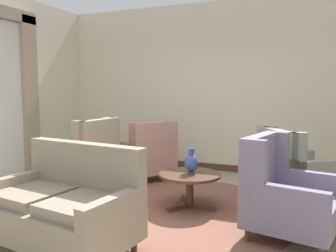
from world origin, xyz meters
The scene contains 13 objects.
ground centered at (0.00, 0.00, 0.00)m, with size 9.04×9.04×0.00m, color #9E896B.
wall_back centered at (0.00, 2.68, 1.57)m, with size 6.61×0.08×3.14m, color beige.
wall_left centered at (-3.23, 0.81, 1.57)m, with size 0.08×3.76×3.14m, color beige.
baseboard_back centered at (0.00, 2.63, 0.06)m, with size 6.45×0.03×0.12m, color #4C3323.
area_rug centered at (0.00, 0.30, 0.01)m, with size 2.96×2.96×0.01m, color brown.
coffee_table centered at (0.12, 0.46, 0.36)m, with size 0.79×0.79×0.45m.
porcelain_vase centered at (0.13, 0.48, 0.59)m, with size 0.17×0.17×0.33m.
settee centered at (-0.60, -1.09, 0.41)m, with size 1.53×1.00×0.99m.
armchair_beside_settee centered at (1.30, 0.02, 0.44)m, with size 1.00×1.00×1.04m.
armchair_far_left centered at (1.35, 1.00, 0.44)m, with size 1.12×1.11×1.02m.
armchair_near_window centered at (-0.97, 1.51, 0.43)m, with size 1.10×1.10×1.01m.
armchair_back_corner centered at (-1.45, 0.44, 0.46)m, with size 0.86×0.81×1.11m.
side_table centered at (1.21, 0.66, 0.42)m, with size 0.47×0.47×0.70m.
Camera 1 is at (1.50, -3.60, 1.50)m, focal length 36.44 mm.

